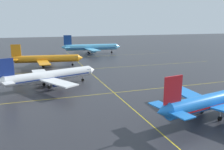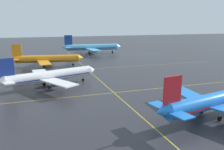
{
  "view_description": "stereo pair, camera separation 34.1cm",
  "coord_description": "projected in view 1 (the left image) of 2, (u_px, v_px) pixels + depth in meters",
  "views": [
    {
      "loc": [
        -21.15,
        -26.66,
        19.96
      ],
      "look_at": [
        -0.85,
        33.35,
        5.48
      ],
      "focal_mm": 37.46,
      "sensor_mm": 36.0,
      "label": 1
    },
    {
      "loc": [
        -20.82,
        -26.77,
        19.96
      ],
      "look_at": [
        -0.85,
        33.35,
        5.48
      ],
      "focal_mm": 37.46,
      "sensor_mm": 36.0,
      "label": 2
    }
  ],
  "objects": [
    {
      "name": "airliner_front_gate",
      "position": [
        216.0,
        100.0,
        50.03
      ],
      "size": [
        33.14,
        28.17,
        10.35
      ],
      "color": "blue",
      "rests_on": "ground"
    },
    {
      "name": "airliner_second_row",
      "position": [
        50.0,
        76.0,
        72.74
      ],
      "size": [
        31.83,
        27.2,
        10.12
      ],
      "color": "white",
      "rests_on": "ground"
    },
    {
      "name": "airliner_third_row",
      "position": [
        46.0,
        59.0,
        105.86
      ],
      "size": [
        33.03,
        28.23,
        10.27
      ],
      "color": "orange",
      "rests_on": "ground"
    },
    {
      "name": "airliner_far_left_stand",
      "position": [
        91.0,
        47.0,
        149.03
      ],
      "size": [
        38.13,
        32.75,
        11.85
      ],
      "color": "#5BB7E5",
      "rests_on": "ground"
    },
    {
      "name": "taxiway_markings",
      "position": [
        97.0,
        79.0,
        83.91
      ],
      "size": [
        127.62,
        159.11,
        0.01
      ],
      "color": "yellow",
      "rests_on": "ground"
    }
  ]
}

